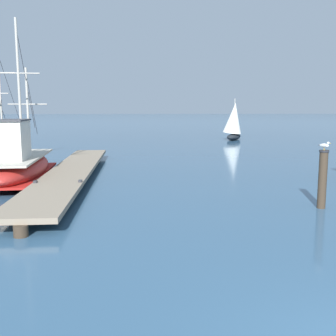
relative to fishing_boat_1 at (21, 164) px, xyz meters
name	(u,v)px	position (x,y,z in m)	size (l,w,h in m)	color
floating_dock	(72,171)	(2.06, 0.47, -0.40)	(2.14, 16.53, 0.53)	gray
fishing_boat_1	(21,164)	(0.00, 0.00, 0.00)	(2.45, 7.40, 6.84)	#AD2823
mooring_piling	(323,178)	(10.81, -5.27, 0.19)	(0.30, 0.30, 1.84)	#3D3023
perched_seagull	(324,145)	(10.81, -5.27, 1.22)	(0.28, 0.33, 0.27)	gold
distant_sailboat	(234,122)	(13.98, 21.76, 1.00)	(2.67, 3.69, 4.00)	black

